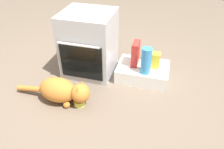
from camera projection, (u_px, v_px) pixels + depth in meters
ground at (85, 93)px, 2.33m from camera, size 8.00×8.00×0.00m
oven at (89, 44)px, 2.47m from camera, size 0.56×0.58×0.74m
pantry_cabinet at (143, 72)px, 2.51m from camera, size 0.58×0.42×0.17m
food_bowl at (79, 102)px, 2.16m from camera, size 0.11×0.11×0.08m
cat at (62, 91)px, 2.14m from camera, size 0.84×0.27×0.28m
cereal_box at (135, 54)px, 2.41m from camera, size 0.07×0.18×0.28m
snack_bag at (154, 60)px, 2.40m from camera, size 0.12×0.09×0.18m
water_bottle at (146, 61)px, 2.27m from camera, size 0.11×0.11×0.30m
soda_can at (145, 55)px, 2.55m from camera, size 0.07×0.07×0.12m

